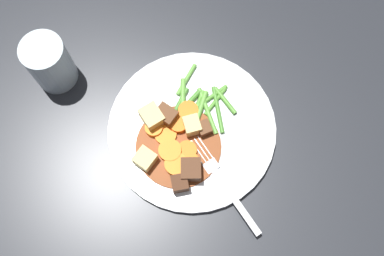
{
  "coord_description": "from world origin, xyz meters",
  "views": [
    {
      "loc": [
        0.21,
        0.04,
        0.68
      ],
      "look_at": [
        0.0,
        0.0,
        0.01
      ],
      "focal_mm": 41.56,
      "sensor_mm": 36.0,
      "label": 1
    }
  ],
  "objects": [
    {
      "name": "meat_chunk_1",
      "position": [
        -0.01,
        -0.04,
        0.03
      ],
      "size": [
        0.04,
        0.04,
        0.03
      ],
      "primitive_type": "cube",
      "rotation": [
        0.0,
        0.0,
        2.73
      ],
      "color": "brown",
      "rests_on": "dinner_plate"
    },
    {
      "name": "carrot_slice_4",
      "position": [
        0.04,
        0.0,
        0.02
      ],
      "size": [
        0.04,
        0.04,
        0.01
      ],
      "primitive_type": "cylinder",
      "rotation": [
        0.0,
        0.0,
        5.37
      ],
      "color": "orange",
      "rests_on": "dinner_plate"
    },
    {
      "name": "green_bean_0",
      "position": [
        -0.05,
        0.04,
        0.02
      ],
      "size": [
        0.04,
        0.04,
        0.01
      ],
      "primitive_type": "cylinder",
      "rotation": [
        0.0,
        1.57,
        3.96
      ],
      "color": "#599E38",
      "rests_on": "dinner_plate"
    },
    {
      "name": "meat_chunk_2",
      "position": [
        0.09,
        0.0,
        0.02
      ],
      "size": [
        0.03,
        0.03,
        0.02
      ],
      "primitive_type": "cube",
      "rotation": [
        0.0,
        0.0,
        1.97
      ],
      "color": "#4C2B19",
      "rests_on": "dinner_plate"
    },
    {
      "name": "carrot_slice_5",
      "position": [
        0.06,
        0.01,
        0.02
      ],
      "size": [
        0.03,
        0.03,
        0.01
      ],
      "primitive_type": "cylinder",
      "rotation": [
        0.0,
        0.0,
        4.55
      ],
      "color": "orange",
      "rests_on": "dinner_plate"
    },
    {
      "name": "green_bean_1",
      "position": [
        -0.05,
        -0.02,
        0.02
      ],
      "size": [
        0.07,
        0.02,
        0.01
      ],
      "primitive_type": "cylinder",
      "rotation": [
        0.0,
        1.57,
        3.33
      ],
      "color": "#66AD42",
      "rests_on": "dinner_plate"
    },
    {
      "name": "carrot_slice_3",
      "position": [
        -0.03,
        -0.01,
        0.02
      ],
      "size": [
        0.05,
        0.05,
        0.01
      ],
      "primitive_type": "cylinder",
      "rotation": [
        0.0,
        0.0,
        0.74
      ],
      "color": "orange",
      "rests_on": "dinner_plate"
    },
    {
      "name": "carrot_slice_2",
      "position": [
        0.01,
        -0.06,
        0.02
      ],
      "size": [
        0.04,
        0.04,
        0.01
      ],
      "primitive_type": "cylinder",
      "rotation": [
        0.0,
        0.0,
        2.17
      ],
      "color": "orange",
      "rests_on": "dinner_plate"
    },
    {
      "name": "potato_chunk_0",
      "position": [
        0.0,
        -0.06,
        0.03
      ],
      "size": [
        0.05,
        0.05,
        0.03
      ],
      "primitive_type": "cube",
      "rotation": [
        0.0,
        0.0,
        0.77
      ],
      "color": "#E5CC7A",
      "rests_on": "dinner_plate"
    },
    {
      "name": "carrot_slice_6",
      "position": [
        0.06,
        -0.01,
        0.02
      ],
      "size": [
        0.05,
        0.05,
        0.01
      ],
      "primitive_type": "cylinder",
      "rotation": [
        0.0,
        0.0,
        2.23
      ],
      "color": "orange",
      "rests_on": "dinner_plate"
    },
    {
      "name": "potato_chunk_2",
      "position": [
        0.07,
        -0.06,
        0.02
      ],
      "size": [
        0.04,
        0.04,
        0.02
      ],
      "primitive_type": "cube",
      "rotation": [
        0.0,
        0.0,
        1.15
      ],
      "color": "#E5CC7A",
      "rests_on": "dinner_plate"
    },
    {
      "name": "meat_chunk_0",
      "position": [
        0.0,
        0.02,
        0.02
      ],
      "size": [
        0.03,
        0.03,
        0.02
      ],
      "primitive_type": "cube",
      "rotation": [
        0.0,
        0.0,
        2.17
      ],
      "color": "brown",
      "rests_on": "dinner_plate"
    },
    {
      "name": "ground_plane",
      "position": [
        0.0,
        0.0,
        0.0
      ],
      "size": [
        3.0,
        3.0,
        0.0
      ],
      "primitive_type": "plane",
      "color": "#26282D"
    },
    {
      "name": "fork",
      "position": [
        0.08,
        0.06,
        0.01
      ],
      "size": [
        0.13,
        0.14,
        0.0
      ],
      "color": "silver",
      "rests_on": "dinner_plate"
    },
    {
      "name": "water_glass",
      "position": [
        -0.05,
        -0.24,
        0.05
      ],
      "size": [
        0.07,
        0.07,
        0.09
      ],
      "primitive_type": "cylinder",
      "color": "silver",
      "rests_on": "ground_plane"
    },
    {
      "name": "dinner_plate",
      "position": [
        0.0,
        0.0,
        0.01
      ],
      "size": [
        0.27,
        0.27,
        0.01
      ],
      "primitive_type": "cylinder",
      "color": "white",
      "rests_on": "ground_plane"
    },
    {
      "name": "green_bean_5",
      "position": [
        -0.05,
        0.03,
        0.02
      ],
      "size": [
        0.05,
        0.03,
        0.01
      ],
      "primitive_type": "cylinder",
      "rotation": [
        0.0,
        1.57,
        2.71
      ],
      "color": "#599E38",
      "rests_on": "dinner_plate"
    },
    {
      "name": "green_bean_6",
      "position": [
        -0.03,
        -0.03,
        0.02
      ],
      "size": [
        0.07,
        0.03,
        0.01
      ],
      "primitive_type": "cylinder",
      "rotation": [
        0.0,
        1.57,
        2.89
      ],
      "color": "#4C8E33",
      "rests_on": "dinner_plate"
    },
    {
      "name": "green_bean_7",
      "position": [
        -0.03,
        0.01,
        0.02
      ],
      "size": [
        0.07,
        0.02,
        0.01
      ],
      "primitive_type": "cylinder",
      "rotation": [
        0.0,
        1.57,
        3.04
      ],
      "color": "#66AD42",
      "rests_on": "dinner_plate"
    },
    {
      "name": "potato_chunk_1",
      "position": [
        0.0,
        0.0,
        0.02
      ],
      "size": [
        0.04,
        0.03,
        0.02
      ],
      "primitive_type": "cube",
      "rotation": [
        0.0,
        0.0,
        0.48
      ],
      "color": "#E5CC7A",
      "rests_on": "dinner_plate"
    },
    {
      "name": "green_bean_10",
      "position": [
        -0.03,
        0.0,
        0.02
      ],
      "size": [
        0.07,
        0.02,
        0.01
      ],
      "primitive_type": "cylinder",
      "rotation": [
        0.0,
        1.57,
        2.98
      ],
      "color": "#599E38",
      "rests_on": "dinner_plate"
    },
    {
      "name": "carrot_slice_1",
      "position": [
        0.02,
        -0.04,
        0.02
      ],
      "size": [
        0.04,
        0.04,
        0.01
      ],
      "primitive_type": "cylinder",
      "rotation": [
        0.0,
        0.0,
        1.38
      ],
      "color": "orange",
      "rests_on": "dinner_plate"
    },
    {
      "name": "green_bean_3",
      "position": [
        -0.06,
        0.02,
        0.02
      ],
      "size": [
        0.05,
        0.04,
        0.01
      ],
      "primitive_type": "cylinder",
      "rotation": [
        0.0,
        1.57,
        2.41
      ],
      "color": "#599E38",
      "rests_on": "dinner_plate"
    },
    {
      "name": "stew_sauce",
      "position": [
        0.03,
        -0.01,
        0.01
      ],
      "size": [
        0.13,
        0.13,
        0.0
      ],
      "primitive_type": "cylinder",
      "color": "brown",
      "rests_on": "dinner_plate"
    },
    {
      "name": "green_bean_9",
      "position": [
        -0.04,
        -0.01,
        0.02
      ],
      "size": [
        0.05,
        0.04,
        0.01
      ],
      "primitive_type": "cylinder",
      "rotation": [
        0.0,
        1.57,
        2.62
      ],
      "color": "#4C8E33",
      "rests_on": "dinner_plate"
    },
    {
      "name": "meat_chunk_3",
      "position": [
        0.07,
        0.01,
        0.03
      ],
      "size": [
        0.04,
        0.04,
        0.03
      ],
      "primitive_type": "cube",
      "rotation": [
        0.0,
        0.0,
        1.78
      ],
      "color": "#56331E",
      "rests_on": "dinner_plate"
    },
    {
      "name": "green_bean_4",
      "position": [
        -0.03,
        0.02,
        0.02
      ],
      "size": [
        0.07,
        0.05,
        0.01
      ],
      "primitive_type": "cylinder",
      "rotation": [
        0.0,
        1.57,
        3.67
      ],
      "color": "#66AD42",
      "rests_on": "dinner_plate"
    },
    {
      "name": "green_bean_2",
      "position": [
        -0.08,
        -0.03,
        0.02
      ],
      "size": [
        0.06,
        0.02,
        0.01
      ],
      "primitive_type": "cylinder",
      "rotation": [
        0.0,
        1.57,
        2.85
      ],
      "color": "#66AD42",
      "rests_on": "dinner_plate"
    },
    {
      "name": "carrot_slice_7",
      "position": [
        0.04,
        -0.03,
        0.02
      ],
      "size": [
        0.05,
        0.05,
        0.01
      ],
      "primitive_type": "cylinder",
      "rotation": [
        0.0,
        0.0,
        3.62
      ],
      "color": "orange",
      "rests_on": "dinner_plate"
    },
    {
      "name": "green_bean_8",
      "position": [
        -0.04,
        0.03,
        0.02
      ],
      "size": [
        0.08,
        0.03,
        0.01
      ],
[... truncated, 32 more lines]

